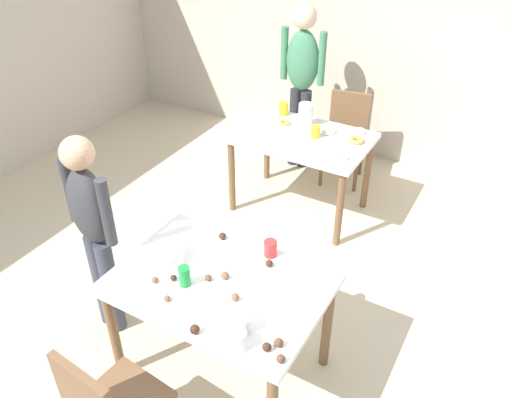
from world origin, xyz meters
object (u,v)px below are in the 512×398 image
object	(u,v)px
dining_table_near	(220,294)
pitcher_far	(305,115)
person_girl_near	(93,223)
person_adult_far	(302,74)
mixing_bowl	(166,255)
chair_far_table	(346,132)
soda_can	(185,276)
dining_table_far	(301,146)

from	to	relation	value
dining_table_near	pitcher_far	world-z (taller)	pitcher_far
person_girl_near	person_adult_far	world-z (taller)	person_adult_far
mixing_bowl	chair_far_table	bearing A→B (deg)	87.24
dining_table_near	person_girl_near	xyz separation A→B (m)	(-0.88, -0.06, 0.22)
soda_can	pitcher_far	xyz separation A→B (m)	(-0.30, 2.18, 0.04)
dining_table_near	person_adult_far	bearing A→B (deg)	106.00
person_adult_far	dining_table_far	bearing A→B (deg)	-63.44
person_adult_far	pitcher_far	world-z (taller)	person_adult_far
pitcher_far	person_adult_far	bearing A→B (deg)	119.30
person_adult_far	mixing_bowl	xyz separation A→B (m)	(0.37, -2.60, -0.21)
person_girl_near	pitcher_far	distance (m)	2.17
chair_far_table	mixing_bowl	world-z (taller)	chair_far_table
person_girl_near	soda_can	xyz separation A→B (m)	(0.73, -0.05, -0.06)
dining_table_near	chair_far_table	bearing A→B (deg)	95.34
dining_table_near	chair_far_table	world-z (taller)	chair_far_table
person_girl_near	mixing_bowl	bearing A→B (deg)	6.99
mixing_bowl	soda_can	xyz separation A→B (m)	(0.22, -0.11, 0.02)
dining_table_near	pitcher_far	bearing A→B (deg)	102.18
chair_far_table	pitcher_far	world-z (taller)	pitcher_far
person_adult_far	soda_can	distance (m)	2.78
person_girl_near	person_adult_far	xyz separation A→B (m)	(0.14, 2.66, 0.13)
dining_table_near	soda_can	world-z (taller)	soda_can
person_girl_near	mixing_bowl	size ratio (longest dim) A/B	6.79
dining_table_near	person_adult_far	world-z (taller)	person_adult_far
dining_table_far	dining_table_near	bearing A→B (deg)	-78.51
chair_far_table	soda_can	world-z (taller)	soda_can
mixing_bowl	person_girl_near	bearing A→B (deg)	-173.01
chair_far_table	person_adult_far	size ratio (longest dim) A/B	0.53
dining_table_near	dining_table_far	world-z (taller)	same
chair_far_table	soda_can	distance (m)	2.74
dining_table_far	person_adult_far	xyz separation A→B (m)	(-0.36, 0.73, 0.35)
dining_table_far	mixing_bowl	xyz separation A→B (m)	(0.01, -1.87, 0.15)
dining_table_far	mixing_bowl	bearing A→B (deg)	-89.71
dining_table_far	pitcher_far	distance (m)	0.29
person_adult_far	dining_table_near	bearing A→B (deg)	-74.00
dining_table_near	pitcher_far	xyz separation A→B (m)	(-0.45, 2.06, 0.20)
mixing_bowl	pitcher_far	distance (m)	2.07
person_adult_far	soda_can	xyz separation A→B (m)	(0.59, -2.71, -0.19)
dining_table_near	soda_can	bearing A→B (deg)	-142.48
dining_table_far	person_adult_far	bearing A→B (deg)	116.56
dining_table_near	person_girl_near	distance (m)	0.91
mixing_bowl	pitcher_far	world-z (taller)	pitcher_far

